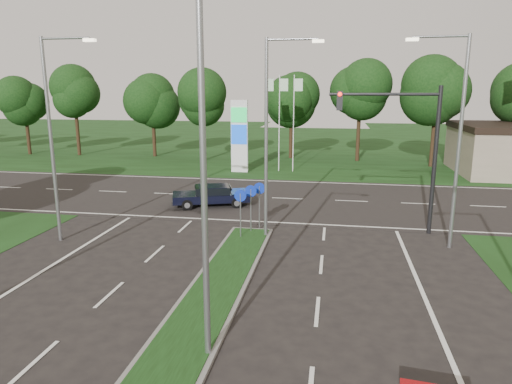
# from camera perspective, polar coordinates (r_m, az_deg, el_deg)

# --- Properties ---
(verge_far) EXTENTS (160.00, 50.00, 0.02)m
(verge_far) POSITION_cam_1_polar(r_m,az_deg,el_deg) (59.78, 6.09, 6.04)
(verge_far) COLOR black
(verge_far) RESTS_ON ground
(cross_road) EXTENTS (160.00, 12.00, 0.02)m
(cross_road) POSITION_cam_1_polar(r_m,az_deg,el_deg) (29.33, 2.01, -0.77)
(cross_road) COLOR black
(cross_road) RESTS_ON ground
(streetlight_median_near) EXTENTS (2.53, 0.22, 9.00)m
(streetlight_median_near) POSITION_cam_1_polar(r_m,az_deg,el_deg) (10.79, -5.59, 3.44)
(streetlight_median_near) COLOR gray
(streetlight_median_near) RESTS_ON ground
(streetlight_median_far) EXTENTS (2.53, 0.22, 9.00)m
(streetlight_median_far) POSITION_cam_1_polar(r_m,az_deg,el_deg) (20.54, 1.84, 7.84)
(streetlight_median_far) COLOR gray
(streetlight_median_far) RESTS_ON ground
(streetlight_left_far) EXTENTS (2.53, 0.22, 9.00)m
(streetlight_left_far) POSITION_cam_1_polar(r_m,az_deg,el_deg) (22.00, -23.91, 7.10)
(streetlight_left_far) COLOR gray
(streetlight_left_far) RESTS_ON ground
(streetlight_right_far) EXTENTS (2.53, 0.22, 9.00)m
(streetlight_right_far) POSITION_cam_1_polar(r_m,az_deg,el_deg) (20.94, 23.65, 6.89)
(streetlight_right_far) COLOR gray
(streetlight_right_far) RESTS_ON ground
(traffic_signal) EXTENTS (5.10, 0.42, 7.00)m
(traffic_signal) POSITION_cam_1_polar(r_m,az_deg,el_deg) (22.62, 18.40, 6.57)
(traffic_signal) COLOR black
(traffic_signal) RESTS_ON ground
(median_signs) EXTENTS (1.16, 1.76, 2.38)m
(median_signs) POSITION_cam_1_polar(r_m,az_deg,el_deg) (21.63, -0.70, -0.95)
(median_signs) COLOR gray
(median_signs) RESTS_ON ground
(gas_pylon) EXTENTS (5.80, 1.26, 8.00)m
(gas_pylon) POSITION_cam_1_polar(r_m,az_deg,el_deg) (38.26, -1.75, 7.23)
(gas_pylon) COLOR silver
(gas_pylon) RESTS_ON ground
(treeline_far) EXTENTS (6.00, 6.00, 9.90)m
(treeline_far) POSITION_cam_1_polar(r_m,az_deg,el_deg) (44.36, 5.09, 12.63)
(treeline_far) COLOR black
(treeline_far) RESTS_ON ground
(navy_sedan) EXTENTS (4.84, 3.21, 1.23)m
(navy_sedan) POSITION_cam_1_polar(r_m,az_deg,el_deg) (27.34, -5.60, -0.38)
(navy_sedan) COLOR black
(navy_sedan) RESTS_ON ground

